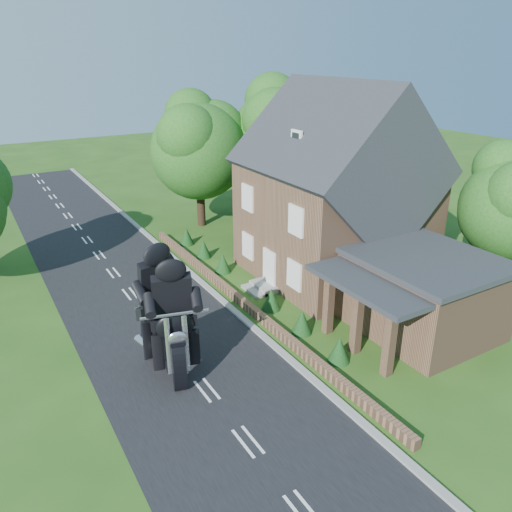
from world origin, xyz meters
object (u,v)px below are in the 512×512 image
house (335,196)px  motorcycle_follow (162,348)px  motorcycle_lead (177,363)px  annex (421,293)px  garden_wall (243,302)px

house → motorcycle_follow: size_ratio=6.18×
motorcycle_lead → annex: bearing=-175.9°
annex → motorcycle_follow: bearing=163.5°
house → motorcycle_lead: house is taller
garden_wall → motorcycle_lead: bearing=-142.1°
annex → motorcycle_lead: bearing=169.5°
motorcycle_lead → motorcycle_follow: (-0.12, 1.19, 0.03)m
house → annex: bearing=-95.2°
house → motorcycle_follow: (-11.25, -3.66, -3.57)m
garden_wall → motorcycle_follow: (-5.06, -2.66, 0.57)m
garden_wall → motorcycle_follow: bearing=-152.3°
annex → house: bearing=84.8°
garden_wall → annex: (5.57, -5.80, 1.57)m
house → motorcycle_lead: 12.66m
house → annex: house is taller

